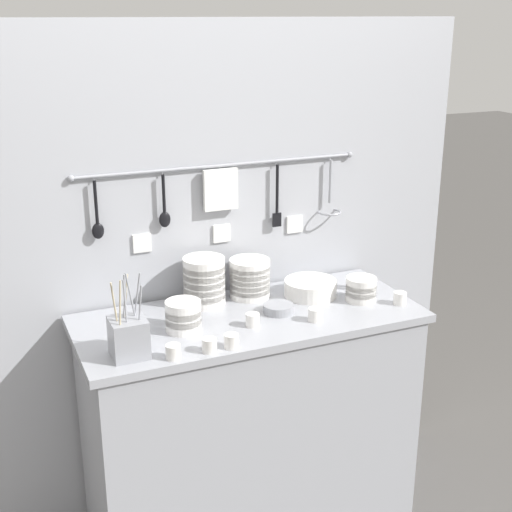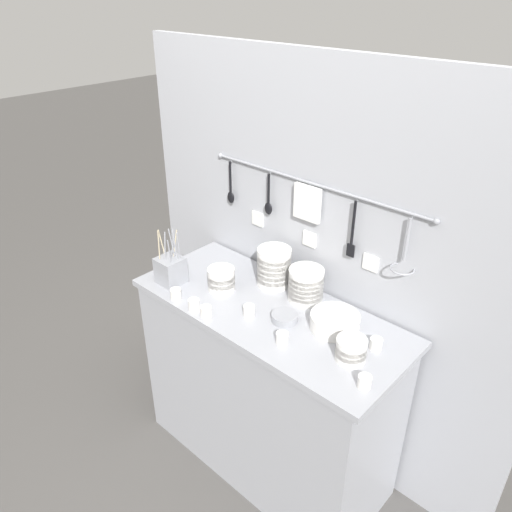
# 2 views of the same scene
# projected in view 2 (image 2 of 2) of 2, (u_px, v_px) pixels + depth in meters

# --- Properties ---
(ground_plane) EXTENTS (20.00, 20.00, 0.00)m
(ground_plane) POSITION_uv_depth(u_px,v_px,m) (266.00, 455.00, 2.67)
(ground_plane) COLOR #514F4C
(counter) EXTENTS (1.28, 0.54, 0.96)m
(counter) POSITION_uv_depth(u_px,v_px,m) (267.00, 388.00, 2.43)
(counter) COLOR #9EA0A8
(counter) RESTS_ON ground
(back_wall) EXTENTS (2.08, 0.11, 2.00)m
(back_wall) POSITION_uv_depth(u_px,v_px,m) (310.00, 273.00, 2.37)
(back_wall) COLOR #A8AAB2
(back_wall) RESTS_ON ground
(bowl_stack_short_front) EXTENTS (0.13, 0.13, 0.11)m
(bowl_stack_short_front) POSITION_uv_depth(u_px,v_px,m) (221.00, 279.00, 2.31)
(bowl_stack_short_front) COLOR white
(bowl_stack_short_front) RESTS_ON counter
(bowl_stack_nested_right) EXTENTS (0.12, 0.12, 0.09)m
(bowl_stack_nested_right) POSITION_uv_depth(u_px,v_px,m) (351.00, 349.00, 1.88)
(bowl_stack_nested_right) COLOR white
(bowl_stack_nested_right) RESTS_ON counter
(bowl_stack_tall_left) EXTENTS (0.16, 0.16, 0.15)m
(bowl_stack_tall_left) POSITION_uv_depth(u_px,v_px,m) (306.00, 284.00, 2.23)
(bowl_stack_tall_left) COLOR white
(bowl_stack_tall_left) RESTS_ON counter
(bowl_stack_wide_centre) EXTENTS (0.16, 0.16, 0.19)m
(bowl_stack_wide_centre) POSITION_uv_depth(u_px,v_px,m) (274.00, 267.00, 2.33)
(bowl_stack_wide_centre) COLOR white
(bowl_stack_wide_centre) RESTS_ON counter
(plate_stack) EXTENTS (0.21, 0.21, 0.06)m
(plate_stack) POSITION_uv_depth(u_px,v_px,m) (335.00, 321.00, 2.06)
(plate_stack) COLOR white
(plate_stack) RESTS_ON counter
(steel_mixing_bowl) EXTENTS (0.11, 0.11, 0.03)m
(steel_mixing_bowl) POSITION_uv_depth(u_px,v_px,m) (285.00, 317.00, 2.11)
(steel_mixing_bowl) COLOR #93969E
(steel_mixing_bowl) RESTS_ON counter
(cutlery_caddy) EXTENTS (0.12, 0.12, 0.28)m
(cutlery_caddy) POSITION_uv_depth(u_px,v_px,m) (171.00, 270.00, 2.36)
(cutlery_caddy) COLOR #93969E
(cutlery_caddy) RESTS_ON counter
(cup_front_left) EXTENTS (0.05, 0.05, 0.05)m
(cup_front_left) POSITION_uv_depth(u_px,v_px,m) (364.00, 382.00, 1.77)
(cup_front_left) COLOR white
(cup_front_left) RESTS_ON counter
(cup_back_left) EXTENTS (0.05, 0.05, 0.05)m
(cup_back_left) POSITION_uv_depth(u_px,v_px,m) (176.00, 294.00, 2.26)
(cup_back_left) COLOR white
(cup_back_left) RESTS_ON counter
(cup_front_right) EXTENTS (0.05, 0.05, 0.05)m
(cup_front_right) POSITION_uv_depth(u_px,v_px,m) (206.00, 311.00, 2.14)
(cup_front_right) COLOR white
(cup_front_right) RESTS_ON counter
(cup_edge_near) EXTENTS (0.05, 0.05, 0.05)m
(cup_edge_near) POSITION_uv_depth(u_px,v_px,m) (282.00, 338.00, 1.98)
(cup_edge_near) COLOR white
(cup_edge_near) RESTS_ON counter
(cup_back_right) EXTENTS (0.05, 0.05, 0.05)m
(cup_back_right) POSITION_uv_depth(u_px,v_px,m) (249.00, 311.00, 2.14)
(cup_back_right) COLOR white
(cup_back_right) RESTS_ON counter
(cup_mid_row) EXTENTS (0.05, 0.05, 0.05)m
(cup_mid_row) POSITION_uv_depth(u_px,v_px,m) (194.00, 304.00, 2.18)
(cup_mid_row) COLOR white
(cup_mid_row) RESTS_ON counter
(cup_edge_far) EXTENTS (0.05, 0.05, 0.05)m
(cup_edge_far) POSITION_uv_depth(u_px,v_px,m) (376.00, 344.00, 1.95)
(cup_edge_far) COLOR white
(cup_edge_far) RESTS_ON counter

